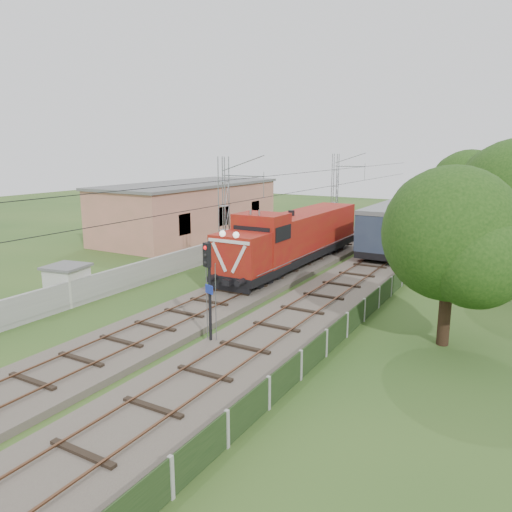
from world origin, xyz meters
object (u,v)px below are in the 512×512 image
Objects in this scene: signal_post at (208,276)px; relay_hut at (68,284)px; coach_rake at (475,185)px; locomotive at (294,237)px.

relay_hut is (-10.61, 1.30, -2.14)m from signal_post.
coach_rake is 73.92m from relay_hut.
relay_hut is at bearing -118.28° from locomotive.
coach_rake reaches higher than relay_hut.
signal_post is at bearing -77.98° from locomotive.
coach_rake is (5.00, 59.10, 0.23)m from locomotive.
signal_post is at bearing -6.98° from relay_hut.
relay_hut is at bearing 173.02° from signal_post.
locomotive reaches higher than coach_rake.
relay_hut is (-7.40, -13.76, -1.18)m from locomotive.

